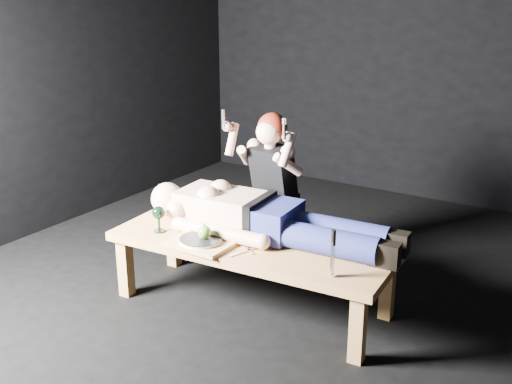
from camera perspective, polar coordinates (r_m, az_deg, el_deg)
ground at (r=3.95m, az=5.14°, el=-10.61°), size 5.00×5.00×0.00m
back_wall at (r=5.81m, az=17.46°, el=13.53°), size 5.00×0.00×5.00m
table at (r=3.84m, az=-0.41°, el=-7.65°), size 1.80×0.78×0.45m
lying_man at (r=3.77m, az=1.25°, el=-2.10°), size 1.95×0.72×0.29m
kneeling_woman at (r=4.33m, az=2.17°, el=0.48°), size 0.68×0.75×1.16m
serving_tray at (r=3.69m, az=-5.19°, el=-4.80°), size 0.38×0.28×0.02m
plate at (r=3.68m, az=-5.20°, el=-4.49°), size 0.26×0.26×0.02m
apple at (r=3.66m, az=-4.85°, el=-3.78°), size 0.08×0.08×0.08m
goblet at (r=3.90m, az=-9.10°, el=-2.53°), size 0.09×0.09×0.17m
fork_flat at (r=3.80m, az=-7.00°, el=-4.34°), size 0.03×0.19×0.01m
knife_flat at (r=3.58m, az=-1.28°, el=-5.68°), size 0.08×0.18×0.01m
spoon_flat at (r=3.63m, az=-0.84°, el=-5.32°), size 0.16×0.12×0.01m
carving_knife at (r=3.26m, az=7.21°, el=-5.75°), size 0.04×0.04×0.27m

